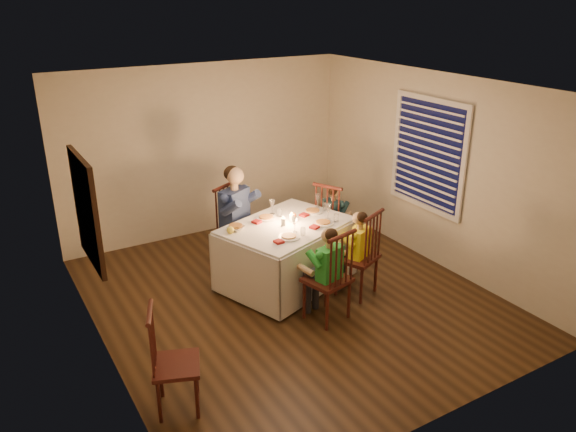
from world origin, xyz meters
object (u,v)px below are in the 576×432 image
child_teal (332,255)px  chair_extra (180,407)px  chair_near_left (326,317)px  chair_end (332,255)px  serving_bowl (236,228)px  adult (238,264)px  child_yellow (355,293)px  dining_table (286,242)px  chair_near_right (355,293)px  chair_adult (238,264)px  child_green (326,317)px

child_teal → chair_extra: bearing=95.6°
chair_extra → child_teal: size_ratio=0.99×
chair_near_left → child_teal: chair_near_left is taller
chair_end → serving_bowl: (-1.61, -0.20, 0.86)m
adult → child_yellow: 1.75m
chair_extra → child_teal: (3.03, 1.89, 0.00)m
child_yellow → child_teal: child_yellow is taller
adult → chair_end: bearing=-47.8°
dining_table → chair_extra: 2.62m
chair_end → dining_table: bearing=83.8°
chair_near_right → chair_extra: chair_near_right is taller
chair_near_right → child_yellow: bearing=180.0°
chair_adult → chair_near_left: 1.80m
chair_adult → child_teal: (1.28, -0.46, 0.00)m
dining_table → chair_adult: dining_table is taller
chair_near_left → chair_end: bearing=-141.1°
child_yellow → dining_table: bearing=-71.7°
chair_extra → child_green: (2.01, 0.57, 0.00)m
chair_near_left → child_yellow: bearing=-169.5°
chair_adult → dining_table: bearing=-98.3°
chair_adult → chair_near_right: bearing=-86.9°
adult → chair_near_right: bearing=-86.9°
dining_table → chair_adult: (-0.30, 0.82, -0.59)m
chair_near_right → chair_adult: bearing=-82.6°
chair_end → child_green: child_green is taller
chair_near_right → child_teal: 1.11m
child_teal → chair_near_right: bearing=133.7°
chair_end → serving_bowl: bearing=70.7°
chair_near_right → chair_end: (0.38, 1.04, 0.00)m
chair_adult → serving_bowl: serving_bowl is taller
child_yellow → chair_extra: bearing=-6.0°
child_green → child_teal: child_green is taller
chair_end → adult: size_ratio=0.80×
child_teal → serving_bowl: serving_bowl is taller
chair_near_left → serving_bowl: serving_bowl is taller
chair_extra → child_yellow: (2.65, 0.85, 0.00)m
chair_adult → serving_bowl: (-0.32, -0.66, 0.86)m
dining_table → child_teal: bearing=1.0°
chair_near_left → chair_near_right: same height
dining_table → chair_end: size_ratio=1.66×
chair_end → chair_adult: bearing=44.0°
chair_near_right → serving_bowl: serving_bowl is taller
chair_near_left → chair_near_right: (0.64, 0.29, 0.00)m
dining_table → chair_extra: bearing=-162.4°
chair_near_left → child_teal: bearing=-141.1°
chair_near_right → child_green: 0.70m
child_green → serving_bowl: serving_bowl is taller
chair_near_left → chair_extra: bearing=2.1°
chair_adult → child_yellow: 1.75m
dining_table → serving_bowl: serving_bowl is taller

